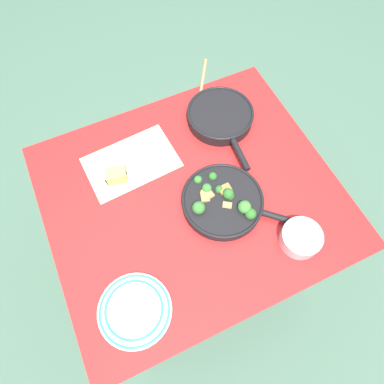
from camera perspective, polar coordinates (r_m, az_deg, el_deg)
ground_plane at (r=1.98m, az=0.00°, el=-9.80°), size 14.00×14.00×0.00m
dining_table_red at (r=1.36m, az=0.00°, el=-1.96°), size 1.07×0.95×0.74m
skillet_broccoli at (r=1.25m, az=5.20°, el=-1.47°), size 0.37×0.36×0.08m
skillet_eggs at (r=1.45m, az=4.73°, el=12.48°), size 0.28×0.42×0.05m
wooden_spoon at (r=1.55m, az=1.39°, el=15.83°), size 0.21×0.31×0.02m
parchment_sheet at (r=1.37m, az=-10.09°, el=4.91°), size 0.37×0.25×0.00m
grater_knife at (r=1.35m, az=-10.77°, el=3.61°), size 0.26×0.09×0.02m
cheese_block at (r=1.32m, az=-12.47°, el=2.69°), size 0.08×0.07×0.05m
dinner_plate_stack at (r=1.17m, az=-9.56°, el=-18.85°), size 0.24×0.24×0.03m
prep_bowl_steel at (r=1.25m, az=17.67°, el=-7.33°), size 0.14×0.14×0.06m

